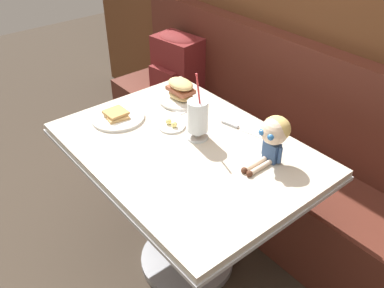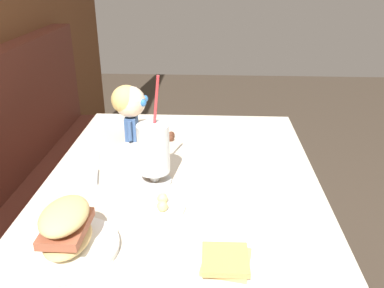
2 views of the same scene
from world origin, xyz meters
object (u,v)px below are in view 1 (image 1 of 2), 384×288
object	(u,v)px
milkshake_glass	(198,118)
butter_knife	(237,127)
toast_plate	(117,117)
seated_doll	(274,134)
backpack	(177,63)
butter_saucer	(172,126)
sandwich_plate	(181,93)

from	to	relation	value
milkshake_glass	butter_knife	world-z (taller)	milkshake_glass
butter_knife	milkshake_glass	bearing A→B (deg)	-105.07
toast_plate	seated_doll	world-z (taller)	seated_doll
toast_plate	butter_knife	bearing A→B (deg)	42.60
butter_knife	backpack	bearing A→B (deg)	159.18
butter_saucer	seated_doll	world-z (taller)	seated_doll
sandwich_plate	backpack	distance (m)	0.66
milkshake_glass	seated_doll	distance (m)	0.34
milkshake_glass	seated_doll	size ratio (longest dim) A/B	1.45
butter_saucer	toast_plate	bearing A→B (deg)	-145.63
butter_saucer	seated_doll	size ratio (longest dim) A/B	0.55
sandwich_plate	butter_saucer	bearing A→B (deg)	-47.60
milkshake_glass	butter_saucer	size ratio (longest dim) A/B	2.63
butter_knife	seated_doll	size ratio (longest dim) A/B	1.07
toast_plate	butter_knife	world-z (taller)	toast_plate
butter_knife	seated_doll	bearing A→B (deg)	-13.90
milkshake_glass	backpack	size ratio (longest dim) A/B	0.78
toast_plate	butter_saucer	size ratio (longest dim) A/B	2.08
toast_plate	seated_doll	distance (m)	0.75
milkshake_glass	butter_saucer	distance (m)	0.17
backpack	milkshake_glass	bearing A→B (deg)	-32.25
toast_plate	sandwich_plate	size ratio (longest dim) A/B	1.13
milkshake_glass	butter_saucer	world-z (taller)	milkshake_glass
butter_saucer	seated_doll	distance (m)	0.49
sandwich_plate	butter_saucer	world-z (taller)	sandwich_plate
milkshake_glass	backpack	xyz separation A→B (m)	(-0.83, 0.53, -0.18)
butter_knife	seated_doll	xyz separation A→B (m)	(0.26, -0.06, 0.12)
toast_plate	milkshake_glass	xyz separation A→B (m)	(0.36, 0.19, 0.09)
sandwich_plate	seated_doll	distance (m)	0.63
sandwich_plate	milkshake_glass	bearing A→B (deg)	-25.81
sandwich_plate	butter_knife	distance (m)	0.36
sandwich_plate	butter_knife	size ratio (longest dim) A/B	0.95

